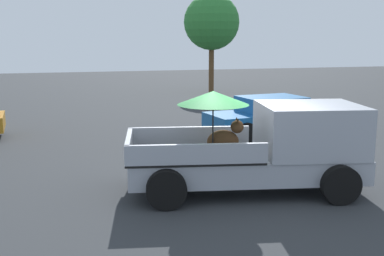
% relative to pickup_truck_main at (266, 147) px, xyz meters
% --- Properties ---
extents(ground_plane, '(80.00, 80.00, 0.00)m').
position_rel_pickup_truck_main_xyz_m(ground_plane, '(-0.42, 0.10, -0.99)').
color(ground_plane, '#2D3033').
extents(pickup_truck_main, '(5.32, 3.04, 2.24)m').
position_rel_pickup_truck_main_xyz_m(pickup_truck_main, '(0.00, 0.00, 0.00)').
color(pickup_truck_main, black).
rests_on(pickup_truck_main, ground).
extents(parked_sedan_near, '(4.47, 2.35, 1.33)m').
position_rel_pickup_truck_main_xyz_m(parked_sedan_near, '(2.81, 5.65, -0.25)').
color(parked_sedan_near, black).
rests_on(parked_sedan_near, ground).
extents(tree_by_lot, '(3.39, 3.39, 6.00)m').
position_rel_pickup_truck_main_xyz_m(tree_by_lot, '(5.12, 18.77, 3.29)').
color(tree_by_lot, brown).
rests_on(tree_by_lot, ground).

